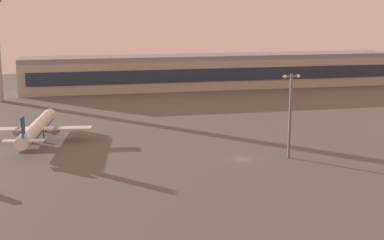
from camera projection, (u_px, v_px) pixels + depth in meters
ground_plane at (243, 159)px, 136.26m from camera, size 416.00×416.00×0.00m
terminal_building at (214, 71)px, 260.67m from camera, size 184.99×22.40×16.40m
airplane_mid_apron at (37, 128)px, 154.49m from camera, size 32.06×41.05×10.54m
apron_light_central at (290, 110)px, 134.98m from camera, size 4.80×0.90×22.06m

